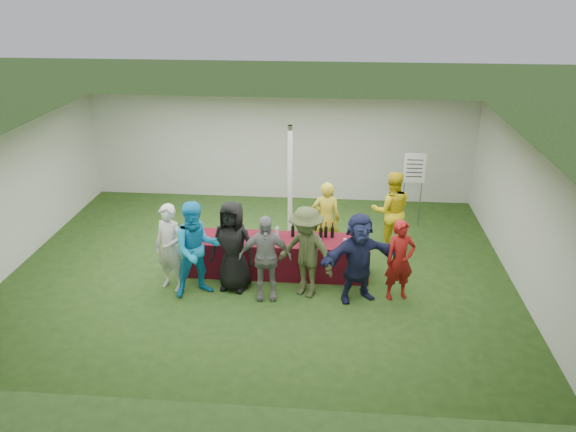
# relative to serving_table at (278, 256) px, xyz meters

# --- Properties ---
(ground) EXTENTS (60.00, 60.00, 0.00)m
(ground) POSITION_rel_serving_table_xyz_m (-0.37, 0.15, -0.38)
(ground) COLOR #284719
(ground) RESTS_ON ground
(tent) EXTENTS (10.00, 10.00, 10.00)m
(tent) POSITION_rel_serving_table_xyz_m (0.13, 1.35, 0.98)
(tent) COLOR white
(tent) RESTS_ON ground
(serving_table) EXTENTS (3.60, 0.80, 0.75)m
(serving_table) POSITION_rel_serving_table_xyz_m (0.00, 0.00, 0.00)
(serving_table) COLOR maroon
(serving_table) RESTS_ON ground
(wine_bottles) EXTENTS (0.85, 0.15, 0.32)m
(wine_bottles) POSITION_rel_serving_table_xyz_m (0.68, 0.14, 0.50)
(wine_bottles) COLOR black
(wine_bottles) RESTS_ON serving_table
(wine_glasses) EXTENTS (2.78, 0.13, 0.16)m
(wine_glasses) POSITION_rel_serving_table_xyz_m (-0.31, -0.25, 0.49)
(wine_glasses) COLOR silver
(wine_glasses) RESTS_ON serving_table
(water_bottle) EXTENTS (0.07, 0.07, 0.23)m
(water_bottle) POSITION_rel_serving_table_xyz_m (-0.02, 0.08, 0.48)
(water_bottle) COLOR silver
(water_bottle) RESTS_ON serving_table
(bar_towel) EXTENTS (0.25, 0.18, 0.03)m
(bar_towel) POSITION_rel_serving_table_xyz_m (1.54, 0.05, 0.39)
(bar_towel) COLOR white
(bar_towel) RESTS_ON serving_table
(dump_bucket) EXTENTS (0.24, 0.24, 0.18)m
(dump_bucket) POSITION_rel_serving_table_xyz_m (1.56, -0.22, 0.46)
(dump_bucket) COLOR slate
(dump_bucket) RESTS_ON serving_table
(wine_list_sign) EXTENTS (0.50, 0.03, 1.80)m
(wine_list_sign) POSITION_rel_serving_table_xyz_m (2.91, 2.57, 0.94)
(wine_list_sign) COLOR slate
(wine_list_sign) RESTS_ON ground
(staff_pourer) EXTENTS (0.61, 0.41, 1.63)m
(staff_pourer) POSITION_rel_serving_table_xyz_m (0.92, 0.94, 0.44)
(staff_pourer) COLOR gold
(staff_pourer) RESTS_ON ground
(staff_back) EXTENTS (0.91, 0.73, 1.77)m
(staff_back) POSITION_rel_serving_table_xyz_m (2.31, 1.32, 0.51)
(staff_back) COLOR yellow
(staff_back) RESTS_ON ground
(customer_0) EXTENTS (0.73, 0.60, 1.71)m
(customer_0) POSITION_rel_serving_table_xyz_m (-1.95, -0.77, 0.48)
(customer_0) COLOR beige
(customer_0) RESTS_ON ground
(customer_1) EXTENTS (1.12, 1.03, 1.85)m
(customer_1) POSITION_rel_serving_table_xyz_m (-1.39, -0.93, 0.55)
(customer_1) COLOR #1286C2
(customer_1) RESTS_ON ground
(customer_2) EXTENTS (0.96, 0.72, 1.77)m
(customer_2) POSITION_rel_serving_table_xyz_m (-0.78, -0.67, 0.51)
(customer_2) COLOR black
(customer_2) RESTS_ON ground
(customer_3) EXTENTS (1.00, 0.50, 1.65)m
(customer_3) POSITION_rel_serving_table_xyz_m (-0.14, -0.96, 0.45)
(customer_3) COLOR gray
(customer_3) RESTS_ON ground
(customer_4) EXTENTS (1.32, 1.12, 1.77)m
(customer_4) POSITION_rel_serving_table_xyz_m (0.60, -0.79, 0.51)
(customer_4) COLOR #3E4726
(customer_4) RESTS_ON ground
(customer_5) EXTENTS (1.66, 1.08, 1.71)m
(customer_5) POSITION_rel_serving_table_xyz_m (1.56, -0.86, 0.48)
(customer_5) COLOR #1B2044
(customer_5) RESTS_ON ground
(customer_6) EXTENTS (0.65, 0.53, 1.55)m
(customer_6) POSITION_rel_serving_table_xyz_m (2.31, -0.76, 0.40)
(customer_6) COLOR maroon
(customer_6) RESTS_ON ground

